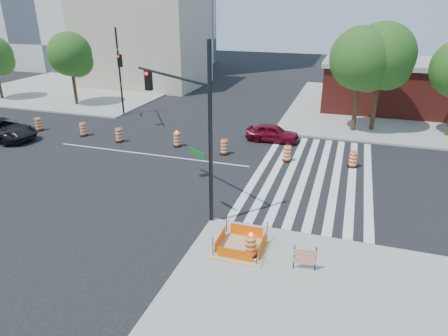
{
  "coord_description": "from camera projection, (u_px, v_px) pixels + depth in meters",
  "views": [
    {
      "loc": [
        12.67,
        -22.49,
        9.62
      ],
      "look_at": [
        6.6,
        -3.88,
        1.4
      ],
      "focal_mm": 32.0,
      "sensor_mm": 36.0,
      "label": 1
    }
  ],
  "objects": [
    {
      "name": "median_drum_3",
      "position": [
        177.0,
        140.0,
        28.36
      ],
      "size": [
        0.6,
        0.6,
        1.18
      ],
      "color": "black",
      "rests_on": "ground"
    },
    {
      "name": "pit_drum",
      "position": [
        251.0,
        247.0,
        15.83
      ],
      "size": [
        0.56,
        0.56,
        1.1
      ],
      "color": "black",
      "rests_on": "ground"
    },
    {
      "name": "signal_pole_nw",
      "position": [
        119.0,
        66.0,
        33.38
      ],
      "size": [
        3.21,
        4.75,
        7.42
      ],
      "rotation": [
        0.0,
        0.0,
        -0.98
      ],
      "color": "black",
      "rests_on": "ground"
    },
    {
      "name": "dark_suv",
      "position": [
        2.0,
        129.0,
        29.77
      ],
      "size": [
        5.75,
        3.19,
        1.52
      ],
      "primitive_type": "imported",
      "rotation": [
        0.0,
        0.0,
        1.45
      ],
      "color": "black",
      "rests_on": "ground"
    },
    {
      "name": "median_drum_1",
      "position": [
        83.0,
        130.0,
        30.62
      ],
      "size": [
        0.6,
        0.6,
        1.02
      ],
      "color": "black",
      "rests_on": "ground"
    },
    {
      "name": "median_drum_5",
      "position": [
        287.0,
        154.0,
        25.74
      ],
      "size": [
        0.6,
        0.6,
        1.02
      ],
      "color": "black",
      "rests_on": "ground"
    },
    {
      "name": "median_drum_4",
      "position": [
        224.0,
        148.0,
        26.9
      ],
      "size": [
        0.6,
        0.6,
        1.02
      ],
      "color": "black",
      "rests_on": "ground"
    },
    {
      "name": "brick_storefront",
      "position": [
        415.0,
        87.0,
        36.8
      ],
      "size": [
        16.5,
        8.5,
        4.6
      ],
      "color": "maroon",
      "rests_on": "ground"
    },
    {
      "name": "red_coupe",
      "position": [
        272.0,
        133.0,
        29.35
      ],
      "size": [
        3.86,
        1.57,
        1.31
      ],
      "primitive_type": "imported",
      "rotation": [
        0.0,
        0.0,
        1.58
      ],
      "color": "#600817",
      "rests_on": "ground"
    },
    {
      "name": "lane_centerline",
      "position": [
        149.0,
        154.0,
        27.06
      ],
      "size": [
        14.0,
        0.12,
        0.01
      ],
      "primitive_type": "cube",
      "color": "silver",
      "rests_on": "ground"
    },
    {
      "name": "ground",
      "position": [
        149.0,
        154.0,
        27.06
      ],
      "size": [
        120.0,
        120.0,
        0.0
      ],
      "primitive_type": "plane",
      "color": "black",
      "rests_on": "ground"
    },
    {
      "name": "median_drum_2",
      "position": [
        119.0,
        136.0,
        29.29
      ],
      "size": [
        0.6,
        0.6,
        1.02
      ],
      "color": "black",
      "rests_on": "ground"
    },
    {
      "name": "signal_pole_se",
      "position": [
        188.0,
        112.0,
        18.03
      ],
      "size": [
        5.21,
        3.45,
        8.09
      ],
      "rotation": [
        0.0,
        0.0,
        2.56
      ],
      "color": "black",
      "rests_on": "ground"
    },
    {
      "name": "tree_north_c",
      "position": [
        362.0,
        62.0,
        29.67
      ],
      "size": [
        4.73,
        4.73,
        8.04
      ],
      "color": "#382314",
      "rests_on": "ground"
    },
    {
      "name": "median_drum_0",
      "position": [
        39.0,
        125.0,
        31.84
      ],
      "size": [
        0.6,
        0.6,
        1.02
      ],
      "color": "black",
      "rests_on": "ground"
    },
    {
      "name": "excavation_pit",
      "position": [
        241.0,
        247.0,
        16.51
      ],
      "size": [
        2.2,
        2.2,
        0.9
      ],
      "color": "tan",
      "rests_on": "ground"
    },
    {
      "name": "beige_midrise",
      "position": [
        144.0,
        43.0,
        47.84
      ],
      "size": [
        14.0,
        10.0,
        10.0
      ],
      "primitive_type": "cube",
      "color": "#BCAF90",
      "rests_on": "ground"
    },
    {
      "name": "barricade",
      "position": [
        305.0,
        257.0,
        15.01
      ],
      "size": [
        0.89,
        0.17,
        1.05
      ],
      "rotation": [
        0.0,
        0.0,
        0.14
      ],
      "color": "#F14B05",
      "rests_on": "ground"
    },
    {
      "name": "median_drum_6",
      "position": [
        353.0,
        160.0,
        24.82
      ],
      "size": [
        0.6,
        0.6,
        1.02
      ],
      "color": "black",
      "rests_on": "ground"
    },
    {
      "name": "sidewalk_ne",
      "position": [
        410.0,
        110.0,
        37.67
      ],
      "size": [
        22.0,
        22.0,
        0.15
      ],
      "primitive_type": "cube",
      "color": "gray",
      "rests_on": "ground"
    },
    {
      "name": "tree_north_d",
      "position": [
        382.0,
        59.0,
        29.81
      ],
      "size": [
        4.89,
        4.89,
        8.32
      ],
      "color": "#382314",
      "rests_on": "ground"
    },
    {
      "name": "sidewalk_nw",
      "position": [
        86.0,
        87.0,
        47.96
      ],
      "size": [
        22.0,
        22.0,
        0.15
      ],
      "primitive_type": "cube",
      "color": "gray",
      "rests_on": "ground"
    },
    {
      "name": "tree_north_b",
      "position": [
        71.0,
        57.0,
        37.93
      ],
      "size": [
        4.14,
        4.14,
        7.03
      ],
      "color": "#382314",
      "rests_on": "ground"
    },
    {
      "name": "crosswalk_east",
      "position": [
        313.0,
        174.0,
        23.93
      ],
      "size": [
        6.75,
        13.5,
        0.01
      ],
      "color": "silver",
      "rests_on": "ground"
    }
  ]
}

